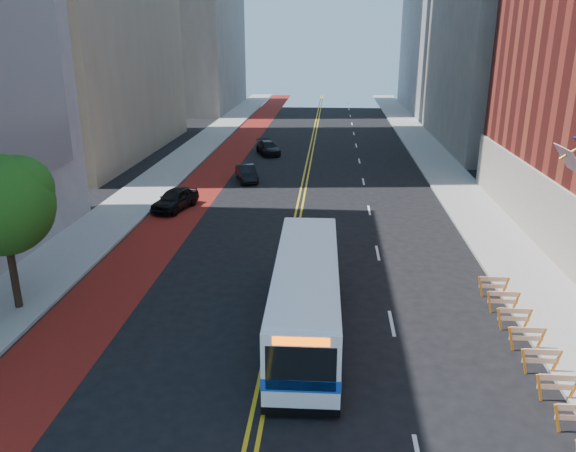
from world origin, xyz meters
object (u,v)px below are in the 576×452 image
(transit_bus, at_px, (306,294))
(car_b, at_px, (247,173))
(car_a, at_px, (175,199))
(street_tree, at_px, (3,201))
(car_c, at_px, (268,148))

(transit_bus, relative_size, car_b, 2.90)
(transit_bus, distance_m, car_a, 18.77)
(car_b, bearing_deg, street_tree, -123.52)
(transit_bus, bearing_deg, street_tree, 175.07)
(car_a, bearing_deg, car_c, 93.02)
(street_tree, xyz_separation_m, car_a, (2.75, 15.16, -4.18))
(street_tree, relative_size, car_b, 1.72)
(street_tree, relative_size, car_c, 1.53)
(car_c, bearing_deg, car_a, -122.38)
(street_tree, xyz_separation_m, car_b, (6.46, 23.45, -4.27))
(street_tree, bearing_deg, car_c, 78.57)
(transit_bus, xyz_separation_m, car_a, (-9.76, 16.01, -0.88))
(street_tree, distance_m, car_c, 35.53)
(transit_bus, bearing_deg, car_a, 120.32)
(street_tree, height_order, car_b, street_tree)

